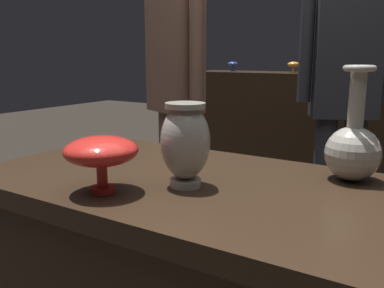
{
  "coord_description": "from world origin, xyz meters",
  "views": [
    {
      "loc": [
        0.54,
        -0.88,
        1.11
      ],
      "look_at": [
        -0.0,
        -0.03,
        0.9
      ],
      "focal_mm": 39.19,
      "sensor_mm": 36.0,
      "label": 1
    }
  ],
  "objects_px": {
    "vase_centerpiece": "(184,142)",
    "visitor_near_left": "(175,82)",
    "shelf_vase_left": "(293,65)",
    "shelf_vase_far_left": "(233,64)",
    "visitor_center_back": "(344,88)",
    "vase_left_accent": "(101,152)",
    "vase_tall_behind": "(353,147)"
  },
  "relations": [
    {
      "from": "vase_centerpiece",
      "to": "visitor_near_left",
      "type": "distance_m",
      "value": 1.3
    },
    {
      "from": "shelf_vase_left",
      "to": "shelf_vase_far_left",
      "type": "distance_m",
      "value": 0.52
    },
    {
      "from": "visitor_center_back",
      "to": "shelf_vase_far_left",
      "type": "bearing_deg",
      "value": -65.29
    },
    {
      "from": "vase_centerpiece",
      "to": "vase_left_accent",
      "type": "xyz_separation_m",
      "value": [
        -0.14,
        -0.14,
        -0.02
      ]
    },
    {
      "from": "vase_centerpiece",
      "to": "visitor_center_back",
      "type": "distance_m",
      "value": 1.42
    },
    {
      "from": "shelf_vase_left",
      "to": "visitor_center_back",
      "type": "xyz_separation_m",
      "value": [
        0.56,
        -0.84,
        -0.09
      ]
    },
    {
      "from": "shelf_vase_left",
      "to": "visitor_center_back",
      "type": "height_order",
      "value": "visitor_center_back"
    },
    {
      "from": "vase_left_accent",
      "to": "vase_centerpiece",
      "type": "bearing_deg",
      "value": 45.59
    },
    {
      "from": "vase_tall_behind",
      "to": "visitor_near_left",
      "type": "relative_size",
      "value": 0.18
    },
    {
      "from": "vase_centerpiece",
      "to": "vase_left_accent",
      "type": "bearing_deg",
      "value": -134.41
    },
    {
      "from": "vase_centerpiece",
      "to": "visitor_center_back",
      "type": "bearing_deg",
      "value": 88.16
    },
    {
      "from": "vase_left_accent",
      "to": "visitor_near_left",
      "type": "relative_size",
      "value": 0.1
    },
    {
      "from": "vase_left_accent",
      "to": "shelf_vase_far_left",
      "type": "height_order",
      "value": "shelf_vase_far_left"
    },
    {
      "from": "vase_left_accent",
      "to": "visitor_near_left",
      "type": "height_order",
      "value": "visitor_near_left"
    },
    {
      "from": "shelf_vase_left",
      "to": "visitor_near_left",
      "type": "bearing_deg",
      "value": -101.13
    },
    {
      "from": "shelf_vase_far_left",
      "to": "visitor_center_back",
      "type": "relative_size",
      "value": 0.05
    },
    {
      "from": "vase_tall_behind",
      "to": "vase_left_accent",
      "type": "relative_size",
      "value": 1.69
    },
    {
      "from": "vase_centerpiece",
      "to": "vase_tall_behind",
      "type": "bearing_deg",
      "value": 39.27
    },
    {
      "from": "shelf_vase_left",
      "to": "vase_left_accent",
      "type": "bearing_deg",
      "value": -81.0
    },
    {
      "from": "vase_centerpiece",
      "to": "visitor_center_back",
      "type": "relative_size",
      "value": 0.13
    },
    {
      "from": "visitor_near_left",
      "to": "shelf_vase_left",
      "type": "bearing_deg",
      "value": -77.86
    },
    {
      "from": "vase_left_accent",
      "to": "visitor_near_left",
      "type": "distance_m",
      "value": 1.34
    },
    {
      "from": "visitor_center_back",
      "to": "vase_tall_behind",
      "type": "bearing_deg",
      "value": 77.73
    },
    {
      "from": "shelf_vase_left",
      "to": "vase_centerpiece",
      "type": "bearing_deg",
      "value": -77.09
    },
    {
      "from": "visitor_center_back",
      "to": "vase_left_accent",
      "type": "bearing_deg",
      "value": 56.93
    },
    {
      "from": "vase_tall_behind",
      "to": "visitor_near_left",
      "type": "xyz_separation_m",
      "value": [
        -1.09,
        0.78,
        0.09
      ]
    },
    {
      "from": "shelf_vase_left",
      "to": "visitor_center_back",
      "type": "bearing_deg",
      "value": -56.28
    },
    {
      "from": "vase_left_accent",
      "to": "visitor_center_back",
      "type": "relative_size",
      "value": 0.11
    },
    {
      "from": "vase_tall_behind",
      "to": "visitor_near_left",
      "type": "distance_m",
      "value": 1.34
    },
    {
      "from": "shelf_vase_far_left",
      "to": "visitor_near_left",
      "type": "xyz_separation_m",
      "value": [
        0.28,
        -1.24,
        -0.07
      ]
    },
    {
      "from": "shelf_vase_far_left",
      "to": "visitor_near_left",
      "type": "height_order",
      "value": "visitor_near_left"
    },
    {
      "from": "vase_tall_behind",
      "to": "visitor_center_back",
      "type": "relative_size",
      "value": 0.18
    }
  ]
}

